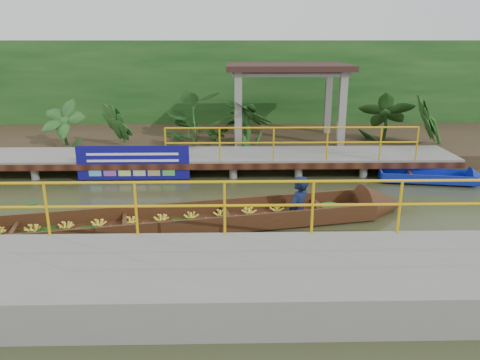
{
  "coord_description": "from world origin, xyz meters",
  "views": [
    {
      "loc": [
        0.9,
        -11.0,
        4.11
      ],
      "look_at": [
        1.16,
        0.5,
        0.6
      ],
      "focal_mm": 35.0,
      "sensor_mm": 36.0,
      "label": 1
    }
  ],
  "objects": [
    {
      "name": "far_dock",
      "position": [
        0.02,
        3.43,
        0.48
      ],
      "size": [
        16.0,
        2.06,
        1.66
      ],
      "color": "slate",
      "rests_on": "ground"
    },
    {
      "name": "pavilion",
      "position": [
        3.0,
        6.3,
        2.82
      ],
      "size": [
        4.4,
        3.0,
        3.0
      ],
      "color": "slate",
      "rests_on": "ground"
    },
    {
      "name": "moored_blue_boat",
      "position": [
        7.43,
        2.02,
        0.13
      ],
      "size": [
        3.16,
        1.29,
        0.73
      ],
      "rotation": [
        0.0,
        0.0,
        -0.17
      ],
      "color": "#0D1D90",
      "rests_on": "ground"
    },
    {
      "name": "vendor_boat",
      "position": [
        0.03,
        -1.19,
        0.25
      ],
      "size": [
        11.27,
        3.32,
        2.37
      ],
      "rotation": [
        0.0,
        0.0,
        0.2
      ],
      "color": "#341C0E",
      "rests_on": "ground"
    },
    {
      "name": "blue_banner",
      "position": [
        -1.98,
        2.48,
        0.56
      ],
      "size": [
        3.33,
        0.04,
        1.04
      ],
      "color": "navy",
      "rests_on": "ground"
    },
    {
      "name": "foliage_backdrop",
      "position": [
        0.0,
        10.0,
        2.0
      ],
      "size": [
        30.0,
        0.8,
        4.0
      ],
      "primitive_type": "cube",
      "color": "#143F14",
      "rests_on": "ground"
    },
    {
      "name": "ground",
      "position": [
        0.0,
        0.0,
        0.0
      ],
      "size": [
        80.0,
        80.0,
        0.0
      ],
      "primitive_type": "plane",
      "color": "#2D3018",
      "rests_on": "ground"
    },
    {
      "name": "land_strip",
      "position": [
        0.0,
        7.5,
        0.23
      ],
      "size": [
        30.0,
        8.0,
        0.45
      ],
      "primitive_type": "cube",
      "color": "#322519",
      "rests_on": "ground"
    },
    {
      "name": "tropical_plants",
      "position": [
        1.34,
        5.3,
        1.29
      ],
      "size": [
        14.35,
        1.35,
        1.68
      ],
      "color": "#143F14",
      "rests_on": "ground"
    },
    {
      "name": "near_dock",
      "position": [
        1.0,
        -4.2,
        0.3
      ],
      "size": [
        18.0,
        2.4,
        1.73
      ],
      "color": "slate",
      "rests_on": "ground"
    }
  ]
}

